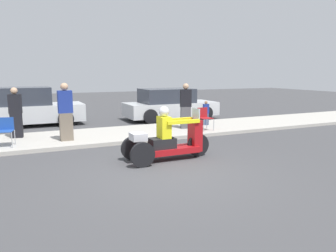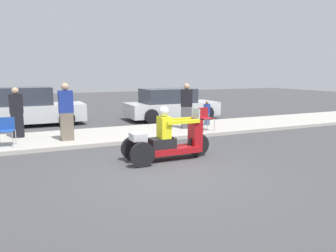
{
  "view_description": "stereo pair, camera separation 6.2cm",
  "coord_description": "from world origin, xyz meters",
  "px_view_note": "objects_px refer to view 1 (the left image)",
  "views": [
    {
      "loc": [
        -2.96,
        -6.43,
        2.25
      ],
      "look_at": [
        0.47,
        1.04,
        0.88
      ],
      "focal_mm": 35.0,
      "sensor_mm": 36.0,
      "label": 1
    },
    {
      "loc": [
        -2.9,
        -6.46,
        2.25
      ],
      "look_at": [
        0.47,
        1.04,
        0.88
      ],
      "focal_mm": 35.0,
      "sensor_mm": 36.0,
      "label": 2
    }
  ],
  "objects_px": {
    "spectator_far_back": "(206,113)",
    "spectator_mid_group": "(16,114)",
    "parked_car_lot_left": "(22,108)",
    "motorcycle_trike": "(168,141)",
    "spectator_end_of_line": "(66,113)",
    "spectator_with_child": "(186,107)",
    "parked_car_lot_center": "(169,105)",
    "folding_chair_set_back": "(5,129)",
    "folding_chair_curbside": "(204,116)"
  },
  "relations": [
    {
      "from": "folding_chair_curbside",
      "to": "parked_car_lot_center",
      "type": "relative_size",
      "value": 0.19
    },
    {
      "from": "folding_chair_curbside",
      "to": "parked_car_lot_center",
      "type": "distance_m",
      "value": 3.82
    },
    {
      "from": "spectator_end_of_line",
      "to": "spectator_far_back",
      "type": "relative_size",
      "value": 1.84
    },
    {
      "from": "spectator_with_child",
      "to": "spectator_far_back",
      "type": "relative_size",
      "value": 1.75
    },
    {
      "from": "spectator_mid_group",
      "to": "parked_car_lot_left",
      "type": "distance_m",
      "value": 3.22
    },
    {
      "from": "parked_car_lot_center",
      "to": "spectator_end_of_line",
      "type": "bearing_deg",
      "value": -145.27
    },
    {
      "from": "spectator_end_of_line",
      "to": "spectator_with_child",
      "type": "bearing_deg",
      "value": 5.56
    },
    {
      "from": "spectator_far_back",
      "to": "parked_car_lot_center",
      "type": "xyz_separation_m",
      "value": [
        -0.29,
        2.86,
        0.1
      ]
    },
    {
      "from": "parked_car_lot_left",
      "to": "parked_car_lot_center",
      "type": "bearing_deg",
      "value": -6.29
    },
    {
      "from": "folding_chair_curbside",
      "to": "parked_car_lot_center",
      "type": "height_order",
      "value": "parked_car_lot_center"
    },
    {
      "from": "spectator_with_child",
      "to": "spectator_far_back",
      "type": "bearing_deg",
      "value": 17.43
    },
    {
      "from": "motorcycle_trike",
      "to": "folding_chair_set_back",
      "type": "distance_m",
      "value": 4.84
    },
    {
      "from": "motorcycle_trike",
      "to": "parked_car_lot_center",
      "type": "relative_size",
      "value": 0.54
    },
    {
      "from": "spectator_far_back",
      "to": "folding_chair_set_back",
      "type": "xyz_separation_m",
      "value": [
        -7.25,
        -0.85,
        0.03
      ]
    },
    {
      "from": "spectator_with_child",
      "to": "folding_chair_curbside",
      "type": "relative_size",
      "value": 2.08
    },
    {
      "from": "folding_chair_set_back",
      "to": "folding_chair_curbside",
      "type": "height_order",
      "value": "same"
    },
    {
      "from": "folding_chair_set_back",
      "to": "folding_chair_curbside",
      "type": "distance_m",
      "value": 6.6
    },
    {
      "from": "spectator_with_child",
      "to": "folding_chair_curbside",
      "type": "bearing_deg",
      "value": -52.48
    },
    {
      "from": "parked_car_lot_left",
      "to": "folding_chair_set_back",
      "type": "bearing_deg",
      "value": -96.58
    },
    {
      "from": "spectator_mid_group",
      "to": "parked_car_lot_center",
      "type": "bearing_deg",
      "value": 20.56
    },
    {
      "from": "parked_car_lot_center",
      "to": "parked_car_lot_left",
      "type": "distance_m",
      "value": 6.49
    },
    {
      "from": "motorcycle_trike",
      "to": "parked_car_lot_center",
      "type": "xyz_separation_m",
      "value": [
        3.12,
        6.65,
        0.2
      ]
    },
    {
      "from": "spectator_mid_group",
      "to": "parked_car_lot_center",
      "type": "height_order",
      "value": "spectator_mid_group"
    },
    {
      "from": "spectator_end_of_line",
      "to": "folding_chair_curbside",
      "type": "distance_m",
      "value": 4.91
    },
    {
      "from": "motorcycle_trike",
      "to": "parked_car_lot_center",
      "type": "height_order",
      "value": "parked_car_lot_center"
    },
    {
      "from": "folding_chair_set_back",
      "to": "parked_car_lot_center",
      "type": "bearing_deg",
      "value": 28.04
    },
    {
      "from": "spectator_with_child",
      "to": "folding_chair_set_back",
      "type": "height_order",
      "value": "spectator_with_child"
    },
    {
      "from": "folding_chair_curbside",
      "to": "parked_car_lot_left",
      "type": "relative_size",
      "value": 0.17
    },
    {
      "from": "folding_chair_set_back",
      "to": "parked_car_lot_left",
      "type": "relative_size",
      "value": 0.17
    },
    {
      "from": "folding_chair_set_back",
      "to": "spectator_end_of_line",
      "type": "bearing_deg",
      "value": 2.3
    },
    {
      "from": "folding_chair_set_back",
      "to": "parked_car_lot_center",
      "type": "xyz_separation_m",
      "value": [
        6.96,
        3.71,
        0.07
      ]
    },
    {
      "from": "parked_car_lot_left",
      "to": "spectator_end_of_line",
      "type": "bearing_deg",
      "value": -74.56
    },
    {
      "from": "spectator_end_of_line",
      "to": "spectator_far_back",
      "type": "xyz_separation_m",
      "value": [
        5.54,
        0.78,
        -0.4
      ]
    },
    {
      "from": "spectator_far_back",
      "to": "parked_car_lot_left",
      "type": "distance_m",
      "value": 7.63
    },
    {
      "from": "spectator_with_child",
      "to": "parked_car_lot_left",
      "type": "distance_m",
      "value": 6.86
    },
    {
      "from": "motorcycle_trike",
      "to": "folding_chair_curbside",
      "type": "relative_size",
      "value": 2.85
    },
    {
      "from": "spectator_far_back",
      "to": "spectator_mid_group",
      "type": "distance_m",
      "value": 6.97
    },
    {
      "from": "spectator_end_of_line",
      "to": "parked_car_lot_left",
      "type": "bearing_deg",
      "value": 105.44
    },
    {
      "from": "spectator_mid_group",
      "to": "spectator_far_back",
      "type": "bearing_deg",
      "value": -2.95
    },
    {
      "from": "spectator_far_back",
      "to": "spectator_end_of_line",
      "type": "bearing_deg",
      "value": -171.99
    },
    {
      "from": "parked_car_lot_left",
      "to": "folding_chair_curbside",
      "type": "bearing_deg",
      "value": -36.52
    },
    {
      "from": "parked_car_lot_center",
      "to": "parked_car_lot_left",
      "type": "bearing_deg",
      "value": 173.71
    },
    {
      "from": "spectator_with_child",
      "to": "parked_car_lot_center",
      "type": "bearing_deg",
      "value": 75.74
    },
    {
      "from": "folding_chair_set_back",
      "to": "parked_car_lot_center",
      "type": "distance_m",
      "value": 7.88
    },
    {
      "from": "motorcycle_trike",
      "to": "spectator_far_back",
      "type": "xyz_separation_m",
      "value": [
        3.42,
        3.8,
        0.1
      ]
    },
    {
      "from": "folding_chair_set_back",
      "to": "spectator_mid_group",
      "type": "bearing_deg",
      "value": 76.13
    },
    {
      "from": "spectator_end_of_line",
      "to": "spectator_far_back",
      "type": "height_order",
      "value": "spectator_end_of_line"
    },
    {
      "from": "spectator_far_back",
      "to": "spectator_mid_group",
      "type": "relative_size",
      "value": 0.6
    },
    {
      "from": "parked_car_lot_left",
      "to": "spectator_far_back",
      "type": "bearing_deg",
      "value": -27.88
    },
    {
      "from": "spectator_far_back",
      "to": "parked_car_lot_left",
      "type": "relative_size",
      "value": 0.2
    }
  ]
}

